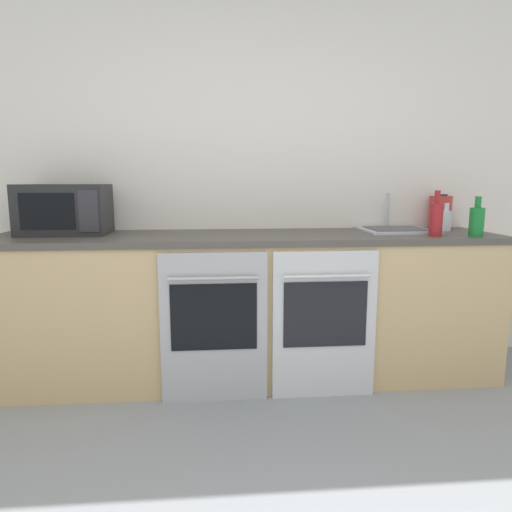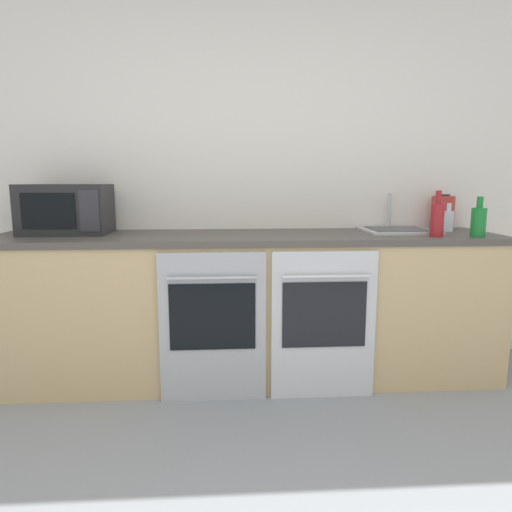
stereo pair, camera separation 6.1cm
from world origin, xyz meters
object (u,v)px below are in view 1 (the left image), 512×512
oven_right (324,324)px  bottle_clear (446,220)px  bottle_red (436,218)px  bottle_green (477,221)px  oven_left (214,327)px  sink (396,229)px  microwave (65,209)px  kettle (440,212)px

oven_right → bottle_clear: 1.16m
bottle_red → bottle_green: bottle_red is taller
bottle_clear → bottle_green: bearing=-85.4°
bottle_clear → oven_left: bearing=-164.5°
bottle_red → sink: bearing=113.6°
microwave → bottle_green: microwave is taller
oven_left → microwave: 1.20m
oven_left → bottle_green: 1.69m
oven_left → bottle_green: bearing=4.0°
bottle_red → microwave: bearing=172.7°
oven_right → bottle_clear: bottle_clear is taller
kettle → oven_right: bearing=-148.9°
bottle_red → kettle: bearing=60.8°
bottle_green → sink: 0.50m
bottle_green → microwave: bearing=172.6°
kettle → bottle_red: bearing=-119.2°
oven_right → microwave: (-1.56, 0.44, 0.64)m
bottle_green → oven_left: bearing=-176.0°
bottle_red → kettle: bottle_red is taller
microwave → bottle_green: 2.52m
kettle → sink: (-0.36, -0.13, -0.10)m
oven_left → bottle_green: (1.58, 0.11, 0.58)m
oven_right → bottle_green: (0.94, 0.11, 0.58)m
bottle_red → bottle_green: bearing=-8.6°
kettle → sink: sink is taller
bottle_green → sink: (-0.36, 0.33, -0.08)m
bottle_clear → microwave: bearing=179.9°
sink → oven_right: bearing=-142.6°
bottle_red → sink: 0.33m
bottle_green → kettle: (-0.00, 0.46, 0.02)m
oven_left → microwave: (-0.92, 0.44, 0.64)m
oven_left → kettle: 1.78m
oven_right → bottle_clear: size_ratio=4.68×
bottle_red → bottle_clear: bearing=53.3°
oven_left → kettle: (1.58, 0.57, 0.60)m
oven_left → kettle: bearing=19.8°
oven_left → sink: 1.38m
bottle_clear → sink: (-0.34, 0.01, -0.06)m
microwave → sink: size_ratio=1.16×
kettle → sink: bearing=-160.9°
oven_right → bottle_green: size_ratio=3.63×
bottle_red → bottle_clear: size_ratio=1.48×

